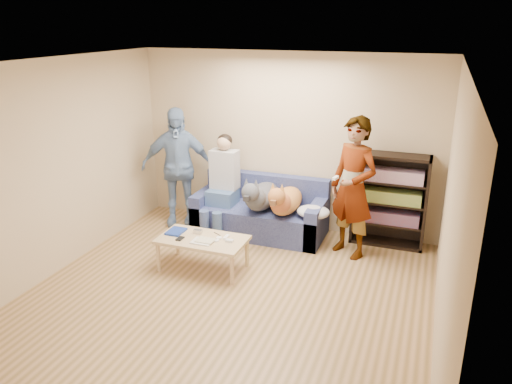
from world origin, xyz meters
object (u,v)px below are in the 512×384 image
at_px(dog_gray, 260,196).
at_px(dog_tan, 285,201).
at_px(camera_silver, 198,231).
at_px(bookshelf, 390,198).
at_px(person_standing_right, 353,188).
at_px(notebook_blue, 176,231).
at_px(sofa, 261,214).
at_px(coffee_table, 203,242).
at_px(person_standing_left, 177,167).
at_px(person_seated, 222,181).

height_order(dog_gray, dog_tan, dog_gray).
distance_m(camera_silver, bookshelf, 2.67).
height_order(person_standing_right, dog_tan, person_standing_right).
bearing_deg(dog_tan, bookshelf, 18.44).
bearing_deg(person_standing_right, camera_silver, -121.39).
distance_m(dog_gray, bookshelf, 1.79).
relative_size(person_standing_right, notebook_blue, 7.21).
relative_size(camera_silver, sofa, 0.06).
xyz_separation_m(person_standing_right, coffee_table, (-1.66, -1.08, -0.56)).
relative_size(notebook_blue, coffee_table, 0.24).
bearing_deg(dog_gray, person_standing_left, 176.96).
height_order(coffee_table, bookshelf, bookshelf).
bearing_deg(person_standing_right, coffee_table, -116.69).
xyz_separation_m(notebook_blue, coffee_table, (0.40, -0.05, -0.06)).
xyz_separation_m(dog_gray, coffee_table, (-0.35, -1.17, -0.26)).
xyz_separation_m(person_standing_right, dog_gray, (-1.31, 0.09, -0.30)).
relative_size(notebook_blue, sofa, 0.14).
distance_m(coffee_table, bookshelf, 2.65).
distance_m(person_seated, bookshelf, 2.39).
bearing_deg(notebook_blue, person_seated, 83.42).
height_order(dog_gray, coffee_table, dog_gray).
bearing_deg(dog_tan, camera_silver, -129.98).
bearing_deg(sofa, dog_tan, -27.69).
height_order(notebook_blue, coffee_table, notebook_blue).
distance_m(sofa, bookshelf, 1.86).
bearing_deg(notebook_blue, dog_gray, 56.01).
relative_size(person_standing_left, dog_tan, 1.57).
height_order(person_standing_left, coffee_table, person_standing_left).
bearing_deg(coffee_table, dog_gray, 73.19).
relative_size(dog_gray, coffee_table, 1.13).
distance_m(person_standing_right, sofa, 1.54).
bearing_deg(person_seated, sofa, 12.71).
bearing_deg(dog_gray, notebook_blue, -123.99).
distance_m(camera_silver, sofa, 1.31).
distance_m(dog_gray, dog_tan, 0.37).
bearing_deg(dog_gray, camera_silver, -114.31).
distance_m(person_standing_right, bookshelf, 0.72).
xyz_separation_m(dog_gray, dog_tan, (0.37, -0.04, -0.01)).
distance_m(person_standing_left, camera_silver, 1.50).
bearing_deg(dog_tan, person_seated, 174.37).
distance_m(notebook_blue, coffee_table, 0.41).
xyz_separation_m(person_standing_right, notebook_blue, (-2.06, -1.03, -0.50)).
bearing_deg(dog_tan, person_standing_right, -3.12).
relative_size(camera_silver, dog_gray, 0.09).
relative_size(person_seated, dog_gray, 1.18).
bearing_deg(dog_tan, notebook_blue, -136.23).
bearing_deg(coffee_table, dog_tan, 57.28).
bearing_deg(dog_gray, dog_tan, -6.02).
bearing_deg(sofa, coffee_table, -102.40).
relative_size(notebook_blue, dog_tan, 0.23).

